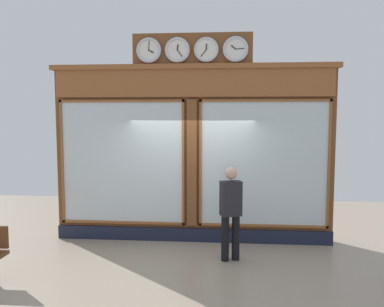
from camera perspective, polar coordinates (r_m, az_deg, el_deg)
The scene contains 3 objects.
ground_plane at distance 5.83m, azimuth -2.50°, elevation -21.00°, with size 14.00×14.00×0.00m, color gray.
shop_facade at distance 8.16m, azimuth 0.07°, elevation 0.26°, with size 5.79×0.42×4.23m.
pedestrian at distance 7.15m, azimuth 5.59°, elevation -8.02°, with size 0.41×0.32×1.69m.
Camera 1 is at (-0.68, 7.97, 2.60)m, focal length 37.06 mm.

